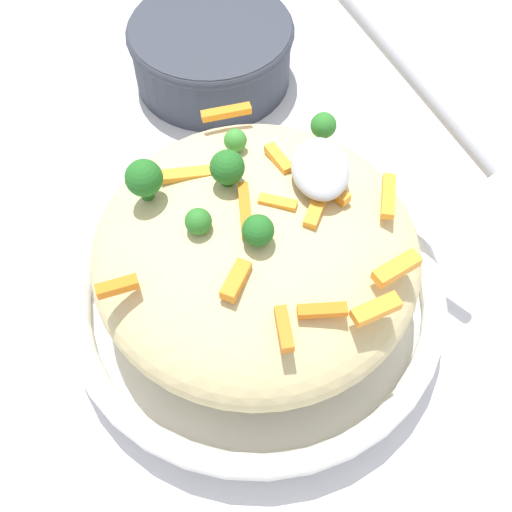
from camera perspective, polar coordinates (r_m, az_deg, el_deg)
The scene contains 25 objects.
ground_plane at distance 0.53m, azimuth -0.00°, elevation -4.65°, with size 2.40×2.40×0.00m, color silver.
serving_bowl at distance 0.51m, azimuth -0.00°, elevation -3.40°, with size 0.30×0.30×0.04m.
pasta_mound at distance 0.46m, azimuth -0.00°, elevation 0.45°, with size 0.24×0.24×0.09m, color #DBC689.
carrot_piece_0 at distance 0.45m, azimuth -6.28°, elevation 7.28°, with size 0.04×0.01×0.01m, color orange.
carrot_piece_1 at distance 0.39m, azimuth 5.97°, elevation -4.87°, with size 0.03×0.01×0.01m, color orange.
carrot_piece_2 at distance 0.44m, azimuth 6.28°, elevation 6.34°, with size 0.04×0.01×0.01m, color orange.
carrot_piece_3 at distance 0.43m, azimuth 5.40°, elevation 3.74°, with size 0.03×0.01×0.01m, color orange.
carrot_piece_4 at distance 0.39m, azimuth -1.81°, elevation -2.19°, with size 0.03×0.01×0.01m, color orange.
carrot_piece_5 at distance 0.40m, azimuth 10.72°, elevation -4.72°, with size 0.03×0.01×0.01m, color orange.
carrot_piece_6 at distance 0.42m, azimuth -1.00°, elevation 4.42°, with size 0.04×0.01×0.01m, color orange.
carrot_piece_7 at distance 0.41m, azimuth -12.34°, elevation -2.69°, with size 0.03×0.01×0.01m, color orange.
carrot_piece_8 at distance 0.46m, azimuth 2.04°, elevation 8.72°, with size 0.03×0.01×0.01m, color orange.
carrot_piece_9 at distance 0.38m, azimuth 2.54°, elevation -6.54°, with size 0.03×0.01×0.01m, color orange.
carrot_piece_10 at distance 0.41m, azimuth 12.51°, elevation -1.09°, with size 0.03×0.01×0.01m, color orange.
carrot_piece_11 at distance 0.49m, azimuth -2.69°, elevation 12.76°, with size 0.04×0.01×0.01m, color orange.
carrot_piece_12 at distance 0.45m, azimuth 11.79°, elevation 5.30°, with size 0.04×0.01×0.01m, color orange.
carrot_piece_13 at distance 0.43m, azimuth 1.95°, elevation 4.78°, with size 0.03×0.01×0.01m, color orange.
broccoli_floret_0 at distance 0.43m, azimuth -2.59°, elevation 7.90°, with size 0.02×0.02×0.03m.
broccoli_floret_1 at distance 0.47m, azimuth 6.07°, elevation 11.54°, with size 0.02×0.02×0.02m.
broccoli_floret_2 at distance 0.46m, azimuth -1.87°, elevation 10.31°, with size 0.02×0.02×0.02m.
broccoli_floret_3 at distance 0.41m, azimuth -5.20°, elevation 3.09°, with size 0.02×0.02×0.02m.
broccoli_floret_4 at distance 0.40m, azimuth -0.23°, elevation 2.26°, with size 0.02×0.02×0.02m.
broccoli_floret_5 at distance 0.43m, azimuth -10.02°, elevation 6.86°, with size 0.03×0.03×0.03m.
serving_spoon at distance 0.45m, azimuth 8.89°, elevation 11.13°, with size 0.15×0.14×0.09m.
companion_bowl at distance 0.69m, azimuth -4.01°, elevation 18.05°, with size 0.17×0.17×0.07m.
Camera 1 is at (0.26, -0.01, 0.47)m, focal length 44.59 mm.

